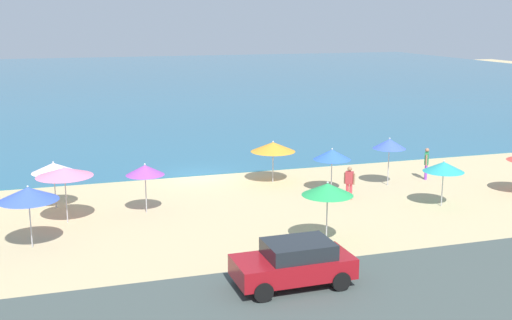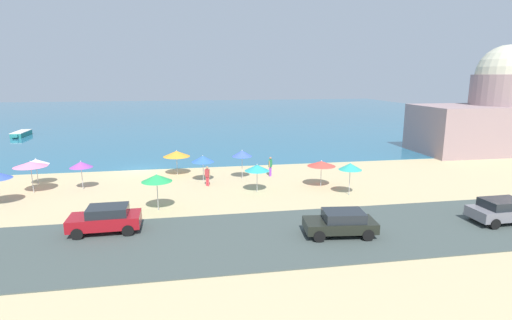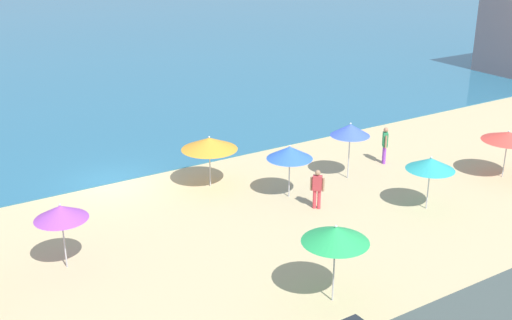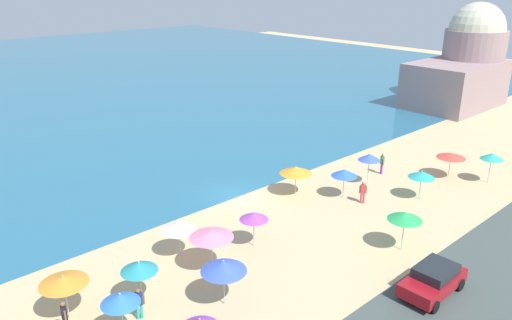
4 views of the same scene
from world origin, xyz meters
name	(u,v)px [view 4 (image 4 of 4)]	position (x,y,z in m)	size (l,w,h in m)	color
ground_plane	(237,197)	(0.00, 0.00, 0.00)	(160.00, 160.00, 0.00)	tan
sea	(1,83)	(0.00, 55.00, 0.03)	(150.00, 110.00, 0.05)	#286483
coastal_road	(477,311)	(0.00, -18.00, 0.03)	(80.00, 8.00, 0.06)	#404B48
beach_umbrella_0	(296,170)	(3.50, -2.52, 1.94)	(2.39, 2.39, 2.27)	#B2B2B7
beach_umbrella_1	(224,266)	(-8.66, -9.22, 2.16)	(2.28, 2.28, 2.48)	#B2B2B7
beach_umbrella_2	(369,157)	(9.10, -4.97, 2.24)	(1.73, 1.73, 2.57)	#B2B2B7
beach_umbrella_3	(139,267)	(-11.66, -6.41, 2.10)	(1.83, 1.83, 2.41)	#B2B2B7
beach_umbrella_4	(422,174)	(9.67, -9.11, 1.90)	(1.91, 1.91, 2.21)	#B2B2B7
beach_umbrella_5	(451,155)	(15.01, -8.57, 1.91)	(2.26, 2.26, 2.18)	#B2B2B7
beach_umbrella_6	(344,173)	(5.72, -5.24, 1.94)	(1.89, 1.89, 2.27)	#B2B2B7
beach_umbrella_7	(120,299)	(-13.72, -8.45, 2.33)	(1.72, 1.72, 2.63)	#B2B2B7
beach_umbrella_8	(492,156)	(16.35, -11.17, 2.20)	(1.72, 1.72, 2.52)	#B2B2B7
beach_umbrella_9	(211,234)	(-7.28, -6.45, 2.26)	(2.43, 2.43, 2.52)	#B2B2B7
beach_umbrella_10	(179,226)	(-7.73, -4.02, 1.94)	(2.00, 2.00, 2.23)	#B2B2B7
beach_umbrella_11	(63,280)	(-14.84, -5.09, 2.12)	(2.27, 2.27, 2.38)	#B2B2B7
beach_umbrella_13	(405,216)	(2.39, -12.26, 2.22)	(2.01, 2.01, 2.53)	#B2B2B7
beach_umbrella_14	(254,216)	(-3.80, -6.02, 2.00)	(1.74, 1.74, 2.31)	#B2B2B7
bather_0	(65,317)	(-15.42, -6.26, 1.03)	(0.28, 0.56, 1.83)	#179FAD
bather_1	(363,191)	(5.98, -6.77, 0.92)	(0.43, 0.43, 1.64)	#DA3B45
bather_2	(139,302)	(-12.35, -7.41, 0.94)	(0.53, 0.35, 1.68)	teal
bather_3	(382,162)	(11.72, -4.45, 0.99)	(0.39, 0.48, 1.75)	purple
parked_car_2	(433,279)	(-0.29, -15.73, 0.85)	(3.95, 2.03, 1.50)	maroon
harbor_fortress	(466,66)	(39.42, 2.63, 4.76)	(13.78, 8.01, 12.29)	gray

